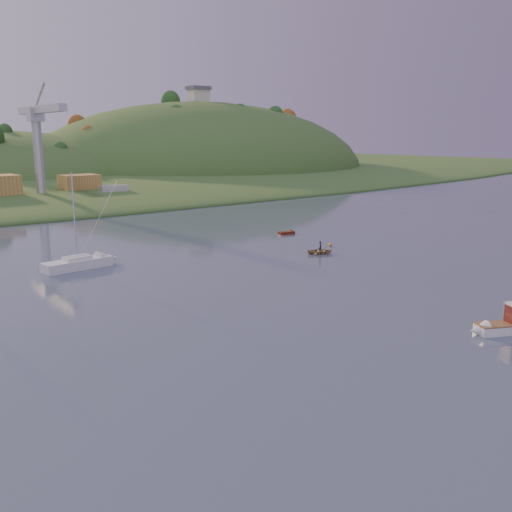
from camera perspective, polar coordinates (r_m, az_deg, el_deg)
hill_right at (r=253.77m, az=-5.62°, el=8.31°), size 150.00×130.00×60.00m
hilltop_house at (r=253.81m, az=-5.78°, el=15.86°), size 9.00×7.00×6.45m
wharf at (r=148.44m, az=-19.75°, el=5.48°), size 42.00×16.00×2.40m
shed_east at (r=152.74m, az=-17.22°, el=7.02°), size 9.00×7.00×4.00m
dock_crane at (r=143.29m, az=-20.88°, el=11.60°), size 3.20×28.00×20.30m
fishing_boat at (r=52.43m, az=23.11°, el=-6.37°), size 5.42×3.80×3.35m
sailboat_far at (r=74.42m, az=-17.43°, el=-0.65°), size 8.79×3.41×11.90m
canoe at (r=80.52m, az=6.45°, el=0.48°), size 4.29×3.90×0.73m
paddler at (r=80.44m, az=6.46°, el=0.77°), size 0.60×0.68×1.56m
red_tender at (r=96.28m, az=3.37°, el=2.36°), size 3.32×1.78×1.07m
work_vessel at (r=147.12m, az=-13.99°, el=5.87°), size 16.28×7.51×4.04m
buoy_1 at (r=86.14m, az=7.46°, el=1.14°), size 0.50×0.50×0.50m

